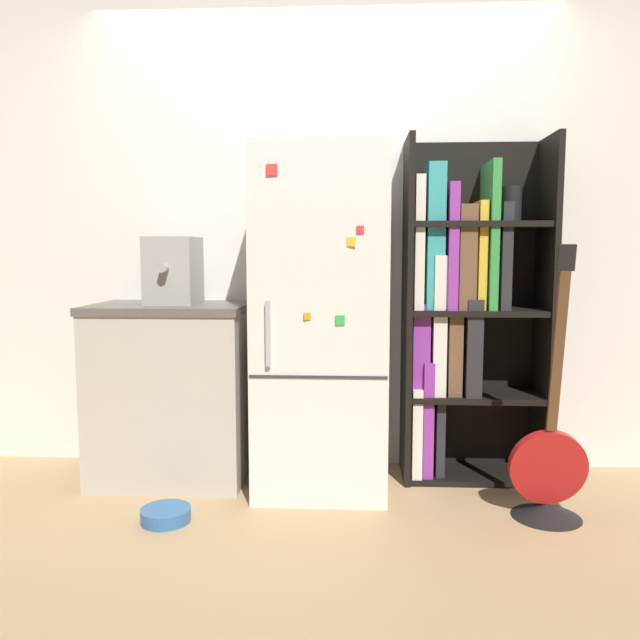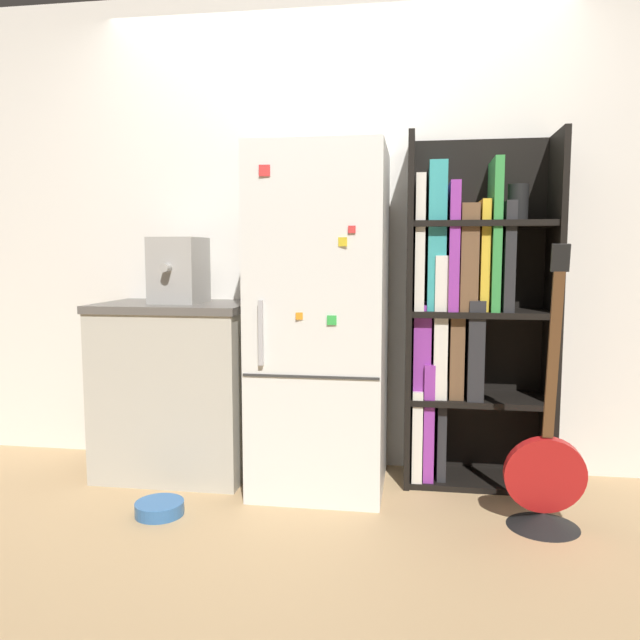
{
  "view_description": "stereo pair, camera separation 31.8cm",
  "coord_description": "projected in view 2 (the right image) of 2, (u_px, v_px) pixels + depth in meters",
  "views": [
    {
      "loc": [
        0.16,
        -3.01,
        1.19
      ],
      "look_at": [
        -0.01,
        0.15,
        0.85
      ],
      "focal_mm": 35.0,
      "sensor_mm": 36.0,
      "label": 1
    },
    {
      "loc": [
        0.48,
        -2.98,
        1.19
      ],
      "look_at": [
        -0.01,
        0.15,
        0.85
      ],
      "focal_mm": 35.0,
      "sensor_mm": 36.0,
      "label": 2
    }
  ],
  "objects": [
    {
      "name": "ground_plane",
      "position": [
        317.0,
        492.0,
        3.12
      ],
      "size": [
        16.0,
        16.0,
        0.0
      ],
      "primitive_type": "plane",
      "color": "tan"
    },
    {
      "name": "wall_back",
      "position": [
        331.0,
        234.0,
        3.45
      ],
      "size": [
        8.0,
        0.05,
        2.6
      ],
      "color": "white",
      "rests_on": "ground_plane"
    },
    {
      "name": "refrigerator",
      "position": [
        321.0,
        321.0,
        3.15
      ],
      "size": [
        0.65,
        0.69,
        1.7
      ],
      "color": "white",
      "rests_on": "ground_plane"
    },
    {
      "name": "bookshelf",
      "position": [
        463.0,
        312.0,
        3.21
      ],
      "size": [
        0.74,
        0.37,
        1.78
      ],
      "color": "black",
      "rests_on": "ground_plane"
    },
    {
      "name": "kitchen_counter",
      "position": [
        178.0,
        388.0,
        3.37
      ],
      "size": [
        0.8,
        0.57,
        0.93
      ],
      "color": "#BCB7A8",
      "rests_on": "ground_plane"
    },
    {
      "name": "espresso_machine",
      "position": [
        179.0,
        270.0,
        3.31
      ],
      "size": [
        0.25,
        0.35,
        0.35
      ],
      "color": "#A5A39E",
      "rests_on": "kitchen_counter"
    },
    {
      "name": "guitar",
      "position": [
        545.0,
        489.0,
        2.7
      ],
      "size": [
        0.35,
        0.31,
        1.23
      ],
      "color": "black",
      "rests_on": "ground_plane"
    },
    {
      "name": "pet_bowl",
      "position": [
        159.0,
        507.0,
        2.85
      ],
      "size": [
        0.22,
        0.22,
        0.06
      ],
      "color": "#3366A5",
      "rests_on": "ground_plane"
    }
  ]
}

